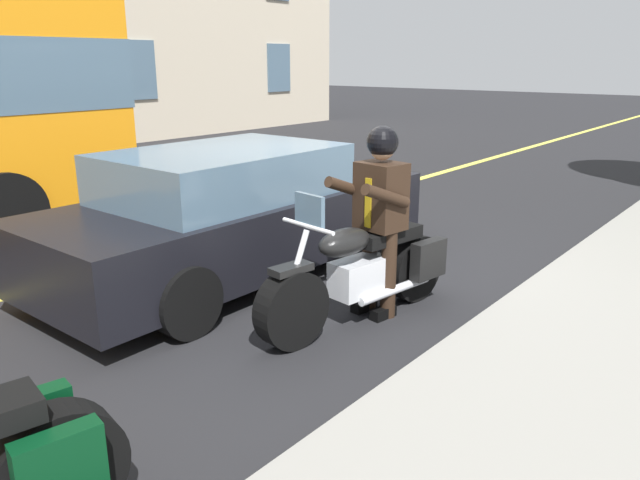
% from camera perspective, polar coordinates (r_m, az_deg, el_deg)
% --- Properties ---
extents(ground_plane, '(80.00, 80.00, 0.00)m').
position_cam_1_polar(ground_plane, '(6.84, 0.39, -3.03)').
color(ground_plane, black).
extents(lane_center_stripe, '(60.00, 0.16, 0.01)m').
position_cam_1_polar(lane_center_stripe, '(8.18, -10.59, 0.02)').
color(lane_center_stripe, '#E5DB4C').
rests_on(lane_center_stripe, ground_plane).
extents(motorcycle_main, '(2.22, 0.80, 1.26)m').
position_cam_1_polar(motorcycle_main, '(5.52, 4.11, -2.99)').
color(motorcycle_main, black).
rests_on(motorcycle_main, ground_plane).
extents(rider_main, '(0.68, 0.61, 1.74)m').
position_cam_1_polar(rider_main, '(5.49, 5.57, 3.23)').
color(rider_main, black).
rests_on(rider_main, ground_plane).
extents(car_dark, '(4.60, 1.92, 1.40)m').
position_cam_1_polar(car_dark, '(6.68, -7.82, 2.51)').
color(car_dark, black).
rests_on(car_dark, ground_plane).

